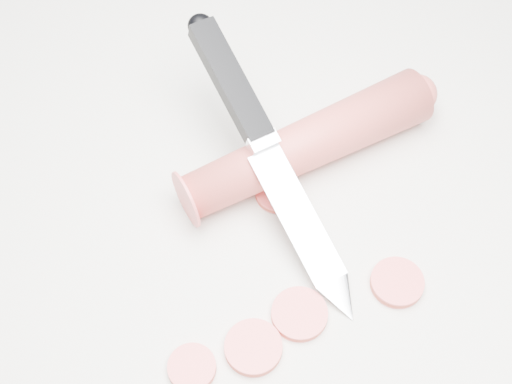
% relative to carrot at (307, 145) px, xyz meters
% --- Properties ---
extents(ground, '(2.40, 2.40, 0.00)m').
position_rel_carrot_xyz_m(ground, '(0.03, -0.06, -0.02)').
color(ground, silver).
rests_on(ground, ground).
extents(carrot, '(0.15, 0.18, 0.04)m').
position_rel_carrot_xyz_m(carrot, '(0.00, 0.00, 0.00)').
color(carrot, '#C6413B').
rests_on(carrot, ground).
extents(carrot_slice_0, '(0.04, 0.04, 0.01)m').
position_rel_carrot_xyz_m(carrot_slice_0, '(0.02, -0.15, -0.02)').
color(carrot_slice_0, '#F25251').
rests_on(carrot_slice_0, ground).
extents(carrot_slice_1, '(0.04, 0.04, 0.01)m').
position_rel_carrot_xyz_m(carrot_slice_1, '(0.04, -0.12, -0.02)').
color(carrot_slice_1, '#F25251').
rests_on(carrot_slice_1, ground).
extents(carrot_slice_2, '(0.03, 0.03, 0.01)m').
position_rel_carrot_xyz_m(carrot_slice_2, '(-0.01, -0.04, -0.02)').
color(carrot_slice_2, '#F25251').
rests_on(carrot_slice_2, ground).
extents(carrot_slice_3, '(0.04, 0.04, 0.01)m').
position_rel_carrot_xyz_m(carrot_slice_3, '(0.09, -0.07, -0.02)').
color(carrot_slice_3, '#F25251').
rests_on(carrot_slice_3, ground).
extents(carrot_slice_4, '(0.03, 0.03, 0.01)m').
position_rel_carrot_xyz_m(carrot_slice_4, '(-0.01, -0.18, -0.02)').
color(carrot_slice_4, '#F25251').
rests_on(carrot_slice_4, ground).
extents(kitchen_knife, '(0.20, 0.17, 0.08)m').
position_rel_carrot_xyz_m(kitchen_knife, '(-0.01, -0.03, 0.02)').
color(kitchen_knife, silver).
rests_on(kitchen_knife, ground).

